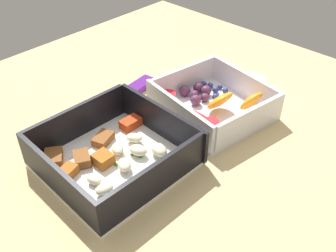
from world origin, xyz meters
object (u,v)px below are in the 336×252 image
Objects in this scene: candy_bar at (138,87)px; paper_cup_liner at (253,82)px; pasta_container at (113,155)px; fruit_bowl at (213,104)px.

paper_cup_liner is (15.07, -13.80, 0.17)cm from candy_bar.
candy_bar is 20.44cm from paper_cup_liner.
paper_cup_liner is at bearing -42.49° from candy_bar.
pasta_container is 30.37cm from paper_cup_liner.
fruit_bowl is at bearing 179.25° from paper_cup_liner.
candy_bar is (15.18, 11.37, -1.14)cm from pasta_container.
fruit_bowl is 11.50cm from paper_cup_liner.
candy_bar is 1.63× the size of paper_cup_liner.
fruit_bowl is 4.16× the size of paper_cup_liner.
pasta_container is at bearing -143.17° from candy_bar.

